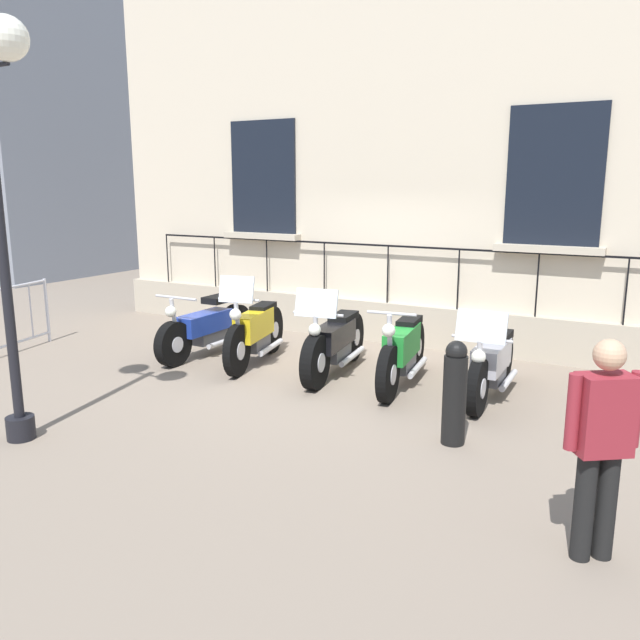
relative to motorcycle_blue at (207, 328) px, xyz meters
name	(u,v)px	position (x,y,z in m)	size (l,w,h in m)	color
ground_plane	(333,371)	(-0.12, 2.11, -0.41)	(60.00, 60.00, 0.00)	gray
building_facade	(400,146)	(-2.42, 2.11, 2.75)	(0.82, 11.11, 6.53)	beige
motorcycle_blue	(207,328)	(0.00, 0.00, 0.00)	(2.16, 0.74, 1.00)	black
motorcycle_yellow	(255,332)	(0.08, 0.95, 0.06)	(2.02, 0.68, 1.37)	black
motorcycle_black	(335,343)	(-0.04, 2.19, 0.03)	(2.18, 0.67, 1.28)	black
motorcycle_green	(403,352)	(0.01, 3.20, 0.03)	(2.10, 0.60, 1.08)	black
motorcycle_silver	(492,364)	(-0.05, 4.33, 0.01)	(2.08, 0.68, 1.20)	black
crowd_barrier	(5,319)	(1.50, -2.64, 0.15)	(1.82, 0.42, 1.05)	#B7B7BF
bollard	(455,393)	(1.54, 4.35, 0.12)	(0.24, 0.24, 1.06)	black
pedestrian_standing	(601,439)	(3.03, 5.82, 0.47)	(0.39, 0.45, 1.57)	black
distant_building	(27,30)	(-5.65, -10.71, 6.47)	(5.98, 5.03, 13.77)	gray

